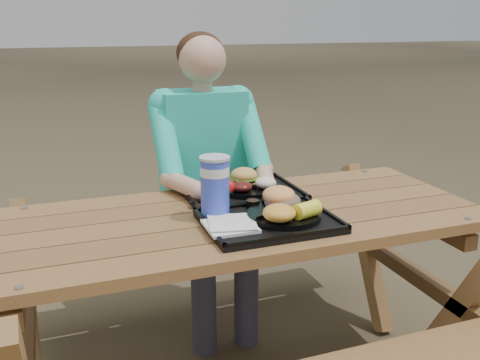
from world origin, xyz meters
name	(u,v)px	position (x,y,z in m)	size (l,w,h in m)	color
picnic_table	(240,304)	(0.00, 0.00, 0.38)	(1.80, 1.49, 0.75)	#999999
tray_near	(269,222)	(0.06, -0.14, 0.76)	(0.45, 0.35, 0.02)	black
tray_far	(242,194)	(0.08, 0.19, 0.76)	(0.45, 0.35, 0.02)	black
plate_near	(284,215)	(0.11, -0.14, 0.78)	(0.26, 0.26, 0.02)	black
plate_far	(248,188)	(0.11, 0.20, 0.78)	(0.26, 0.26, 0.02)	black
napkin_stack	(230,225)	(-0.10, -0.17, 0.78)	(0.16, 0.16, 0.02)	silver
soda_cup	(215,188)	(-0.11, -0.03, 0.87)	(0.10, 0.10, 0.20)	blue
condiment_bbq	(253,204)	(0.05, -0.01, 0.78)	(0.05, 0.05, 0.03)	black
condiment_mustard	(269,203)	(0.11, -0.02, 0.79)	(0.05, 0.05, 0.03)	yellow
sandwich	(283,192)	(0.12, -0.10, 0.85)	(0.12, 0.12, 0.13)	#F79D57
mac_cheese	(279,213)	(0.06, -0.21, 0.82)	(0.11, 0.11, 0.06)	gold
corn_cob	(307,210)	(0.16, -0.21, 0.82)	(0.09, 0.09, 0.05)	#FEFF35
cutlery_far	(200,195)	(-0.10, 0.19, 0.77)	(0.03, 0.17, 0.01)	black
burger	(244,172)	(0.10, 0.23, 0.84)	(0.11, 0.11, 0.10)	gold
baked_beans	(242,187)	(0.06, 0.14, 0.81)	(0.09, 0.09, 0.04)	#521310
potato_salad	(266,183)	(0.16, 0.14, 0.81)	(0.08, 0.08, 0.05)	white
diner	(205,194)	(0.04, 0.59, 0.64)	(0.48, 0.84, 1.28)	#1CC0C8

